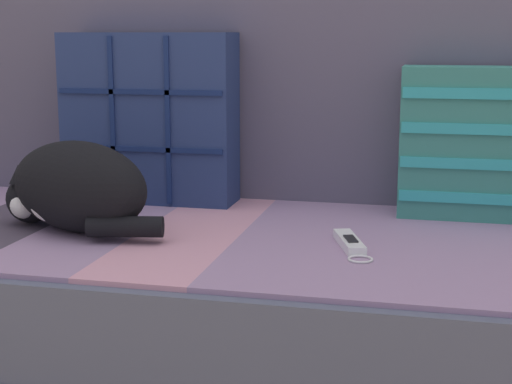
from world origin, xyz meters
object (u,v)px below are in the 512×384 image
couch (247,310)px  sleeping_cat (73,189)px  throw_pillow_quilted (150,118)px  game_remote_near (350,243)px  throw_pillow_striped (488,143)px

couch → sleeping_cat: bearing=-164.0°
couch → throw_pillow_quilted: 0.56m
sleeping_cat → game_remote_near: size_ratio=1.99×
throw_pillow_striped → sleeping_cat: (-0.88, -0.34, -0.08)m
couch → game_remote_near: bearing=-23.0°
throw_pillow_quilted → game_remote_near: bearing=-31.8°
throw_pillow_striped → throw_pillow_quilted: bearing=180.0°
throw_pillow_quilted → sleeping_cat: (-0.05, -0.34, -0.12)m
game_remote_near → couch: bearing=157.0°
sleeping_cat → throw_pillow_striped: bearing=21.4°
couch → throw_pillow_quilted: (-0.31, 0.24, 0.40)m
couch → sleeping_cat: (-0.36, -0.10, 0.28)m
throw_pillow_striped → sleeping_cat: size_ratio=0.98×
throw_pillow_quilted → throw_pillow_striped: throw_pillow_quilted is taller
throw_pillow_quilted → throw_pillow_striped: bearing=-0.0°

